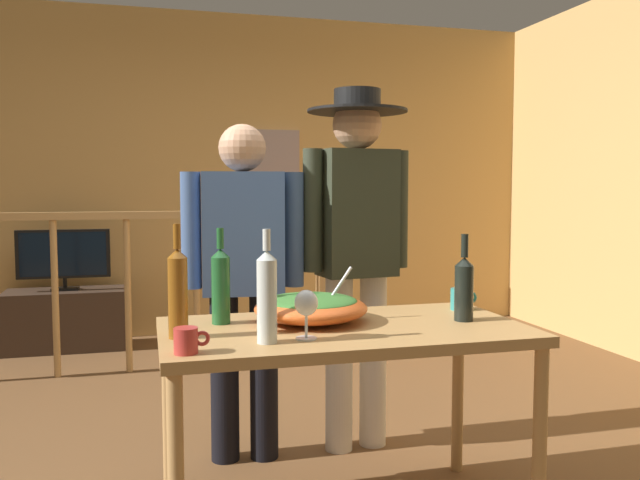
# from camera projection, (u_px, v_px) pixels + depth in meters

# --- Properties ---
(ground_plane) EXTENTS (7.59, 7.59, 0.00)m
(ground_plane) POSITION_uv_depth(u_px,v_px,m) (295.00, 465.00, 2.98)
(ground_plane) COLOR brown
(back_wall) EXTENTS (5.70, 0.10, 2.73)m
(back_wall) POSITION_uv_depth(u_px,v_px,m) (220.00, 175.00, 5.68)
(back_wall) COLOR tan
(back_wall) RESTS_ON ground_plane
(framed_picture) EXTENTS (0.56, 0.03, 0.48)m
(framed_picture) POSITION_uv_depth(u_px,v_px,m) (268.00, 158.00, 5.72)
(framed_picture) COLOR gray
(stair_railing) EXTENTS (3.31, 0.10, 1.15)m
(stair_railing) POSITION_uv_depth(u_px,v_px,m) (164.00, 269.00, 4.50)
(stair_railing) COLOR #B2844C
(stair_railing) RESTS_ON ground_plane
(tv_console) EXTENTS (0.90, 0.40, 0.46)m
(tv_console) POSITION_uv_depth(u_px,v_px,m) (66.00, 319.00, 5.12)
(tv_console) COLOR #38281E
(tv_console) RESTS_ON ground_plane
(flat_screen_tv) EXTENTS (0.68, 0.12, 0.47)m
(flat_screen_tv) POSITION_uv_depth(u_px,v_px,m) (64.00, 255.00, 5.05)
(flat_screen_tv) COLOR black
(flat_screen_tv) RESTS_ON tv_console
(serving_table) EXTENTS (1.33, 0.71, 0.75)m
(serving_table) POSITION_uv_depth(u_px,v_px,m) (344.00, 347.00, 2.42)
(serving_table) COLOR #B2844C
(serving_table) RESTS_ON ground_plane
(salad_bowl) EXTENTS (0.43, 0.43, 0.22)m
(salad_bowl) POSITION_uv_depth(u_px,v_px,m) (311.00, 307.00, 2.49)
(salad_bowl) COLOR #DB5B23
(salad_bowl) RESTS_ON serving_table
(wine_glass) EXTENTS (0.08, 0.08, 0.17)m
(wine_glass) POSITION_uv_depth(u_px,v_px,m) (306.00, 305.00, 2.19)
(wine_glass) COLOR silver
(wine_glass) RESTS_ON serving_table
(wine_bottle_amber) EXTENTS (0.07, 0.07, 0.39)m
(wine_bottle_amber) POSITION_uv_depth(u_px,v_px,m) (178.00, 291.00, 2.21)
(wine_bottle_amber) COLOR brown
(wine_bottle_amber) RESTS_ON serving_table
(wine_bottle_clear) EXTENTS (0.07, 0.07, 0.37)m
(wine_bottle_clear) POSITION_uv_depth(u_px,v_px,m) (267.00, 295.00, 2.14)
(wine_bottle_clear) COLOR silver
(wine_bottle_clear) RESTS_ON serving_table
(wine_bottle_green) EXTENTS (0.07, 0.07, 0.36)m
(wine_bottle_green) POSITION_uv_depth(u_px,v_px,m) (221.00, 284.00, 2.45)
(wine_bottle_green) COLOR #1E5628
(wine_bottle_green) RESTS_ON serving_table
(wine_bottle_dark) EXTENTS (0.07, 0.07, 0.33)m
(wine_bottle_dark) POSITION_uv_depth(u_px,v_px,m) (464.00, 287.00, 2.50)
(wine_bottle_dark) COLOR black
(wine_bottle_dark) RESTS_ON serving_table
(mug_teal) EXTENTS (0.12, 0.08, 0.09)m
(mug_teal) POSITION_uv_depth(u_px,v_px,m) (461.00, 299.00, 2.73)
(mug_teal) COLOR teal
(mug_teal) RESTS_ON serving_table
(mug_red) EXTENTS (0.11, 0.07, 0.08)m
(mug_red) POSITION_uv_depth(u_px,v_px,m) (187.00, 341.00, 2.01)
(mug_red) COLOR #B7332D
(mug_red) RESTS_ON serving_table
(person_standing_left) EXTENTS (0.55, 0.26, 1.54)m
(person_standing_left) POSITION_uv_depth(u_px,v_px,m) (243.00, 267.00, 2.99)
(person_standing_left) COLOR black
(person_standing_left) RESTS_ON ground_plane
(person_standing_right) EXTENTS (0.53, 0.47, 1.71)m
(person_standing_right) POSITION_uv_depth(u_px,v_px,m) (357.00, 236.00, 3.11)
(person_standing_right) COLOR beige
(person_standing_right) RESTS_ON ground_plane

